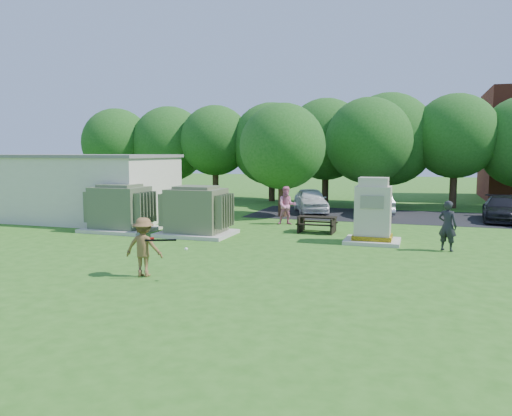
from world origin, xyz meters
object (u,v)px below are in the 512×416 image
(car_white, at_px, (311,200))
(car_silver_a, at_px, (374,204))
(person_at_picnic, at_px, (287,206))
(batter, at_px, (144,247))
(person_by_generator, at_px, (448,226))
(generator_cabinet, at_px, (373,214))
(transformer_left, at_px, (120,209))
(car_dark, at_px, (501,209))
(picnic_table, at_px, (317,222))
(transformer_right, at_px, (196,212))

(car_white, xyz_separation_m, car_silver_a, (3.62, -0.35, -0.05))
(car_silver_a, bearing_deg, person_at_picnic, 35.11)
(batter, relative_size, person_at_picnic, 0.90)
(person_by_generator, bearing_deg, car_silver_a, -45.46)
(generator_cabinet, height_order, person_by_generator, generator_cabinet)
(transformer_left, bearing_deg, car_dark, 27.95)
(car_white, bearing_deg, picnic_table, -96.32)
(transformer_left, relative_size, generator_cabinet, 1.19)
(picnic_table, relative_size, car_white, 0.40)
(transformer_left, distance_m, picnic_table, 8.69)
(picnic_table, bearing_deg, generator_cabinet, -35.45)
(person_at_picnic, bearing_deg, person_by_generator, -52.29)
(person_by_generator, bearing_deg, car_white, -29.50)
(person_at_picnic, relative_size, car_silver_a, 0.47)
(car_dark, bearing_deg, batter, -120.67)
(person_by_generator, relative_size, car_silver_a, 0.45)
(transformer_left, relative_size, batter, 1.80)
(person_at_picnic, relative_size, car_dark, 0.43)
(transformer_left, relative_size, person_by_generator, 1.67)
(person_by_generator, height_order, car_dark, person_by_generator)
(transformer_right, distance_m, picnic_table, 5.22)
(transformer_left, height_order, generator_cabinet, generator_cabinet)
(batter, xyz_separation_m, car_silver_a, (4.89, 15.90, -0.18))
(car_white, distance_m, car_silver_a, 3.64)
(car_silver_a, bearing_deg, car_dark, 158.97)
(car_white, bearing_deg, car_dark, -24.57)
(person_at_picnic, bearing_deg, transformer_left, -167.02)
(car_white, distance_m, car_dark, 9.97)
(person_at_picnic, relative_size, car_white, 0.45)
(generator_cabinet, relative_size, person_at_picnic, 1.37)
(batter, height_order, car_white, batter)
(generator_cabinet, xyz_separation_m, person_by_generator, (2.65, -0.78, -0.21))
(picnic_table, bearing_deg, car_white, 104.34)
(batter, height_order, person_by_generator, person_by_generator)
(transformer_right, relative_size, car_dark, 0.71)
(batter, height_order, person_at_picnic, person_at_picnic)
(picnic_table, height_order, car_white, car_white)
(person_at_picnic, height_order, car_silver_a, person_at_picnic)
(car_white, bearing_deg, generator_cabinet, -84.73)
(transformer_right, height_order, generator_cabinet, generator_cabinet)
(generator_cabinet, distance_m, person_at_picnic, 5.74)
(person_by_generator, xyz_separation_m, car_white, (-7.00, 9.72, -0.20))
(person_by_generator, distance_m, car_silver_a, 9.96)
(car_dark, bearing_deg, transformer_right, -140.54)
(transformer_left, distance_m, person_by_generator, 13.54)
(transformer_left, distance_m, car_silver_a, 13.63)
(generator_cabinet, bearing_deg, batter, -127.54)
(picnic_table, xyz_separation_m, person_at_picnic, (-1.87, 1.91, 0.48))
(person_by_generator, height_order, car_silver_a, person_by_generator)
(transformer_left, xyz_separation_m, person_by_generator, (13.54, -0.29, -0.07))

